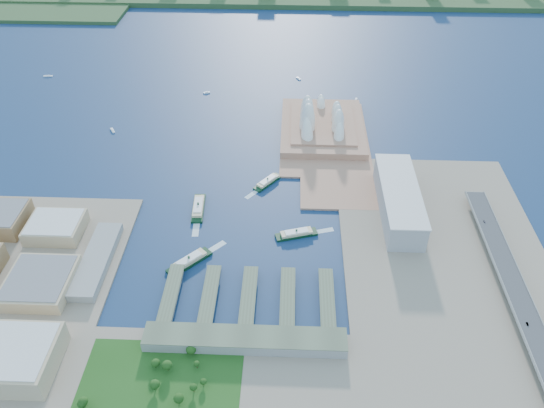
{
  "coord_description": "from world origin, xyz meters",
  "views": [
    {
      "loc": [
        54.71,
        -456.33,
        440.02
      ],
      "look_at": [
        33.28,
        68.85,
        18.0
      ],
      "focal_mm": 35.0,
      "sensor_mm": 36.0,
      "label": 1
    }
  ],
  "objects_px": {
    "ferry_b": "(268,181)",
    "car_b": "(527,324)",
    "ferry_d": "(296,232)",
    "car_c": "(484,221)",
    "toaster_building": "(399,200)",
    "ferry_c": "(189,260)",
    "opera_house": "(323,114)",
    "ferry_a": "(198,206)"
  },
  "relations": [
    {
      "from": "car_c",
      "to": "ferry_b",
      "type": "bearing_deg",
      "value": -18.09
    },
    {
      "from": "opera_house",
      "to": "ferry_a",
      "type": "bearing_deg",
      "value": -129.58
    },
    {
      "from": "opera_house",
      "to": "ferry_a",
      "type": "relative_size",
      "value": 3.12
    },
    {
      "from": "ferry_d",
      "to": "car_c",
      "type": "height_order",
      "value": "car_c"
    },
    {
      "from": "ferry_c",
      "to": "car_c",
      "type": "xyz_separation_m",
      "value": [
        355.26,
        71.39,
        10.03
      ]
    },
    {
      "from": "car_b",
      "to": "ferry_b",
      "type": "bearing_deg",
      "value": 137.79
    },
    {
      "from": "toaster_building",
      "to": "ferry_c",
      "type": "xyz_separation_m",
      "value": [
        -254.26,
        -102.83,
        -15.08
      ]
    },
    {
      "from": "toaster_building",
      "to": "ferry_d",
      "type": "height_order",
      "value": "toaster_building"
    },
    {
      "from": "ferry_c",
      "to": "car_c",
      "type": "bearing_deg",
      "value": -124.44
    },
    {
      "from": "ferry_b",
      "to": "ferry_c",
      "type": "relative_size",
      "value": 0.85
    },
    {
      "from": "ferry_b",
      "to": "car_b",
      "type": "distance_m",
      "value": 366.71
    },
    {
      "from": "car_c",
      "to": "toaster_building",
      "type": "bearing_deg",
      "value": -17.29
    },
    {
      "from": "car_b",
      "to": "car_c",
      "type": "bearing_deg",
      "value": 90.0
    },
    {
      "from": "ferry_a",
      "to": "ferry_b",
      "type": "relative_size",
      "value": 1.19
    },
    {
      "from": "ferry_b",
      "to": "ferry_d",
      "type": "height_order",
      "value": "ferry_d"
    },
    {
      "from": "car_c",
      "to": "ferry_c",
      "type": "bearing_deg",
      "value": 11.36
    },
    {
      "from": "ferry_d",
      "to": "ferry_c",
      "type": "bearing_deg",
      "value": 96.69
    },
    {
      "from": "toaster_building",
      "to": "ferry_b",
      "type": "distance_m",
      "value": 180.54
    },
    {
      "from": "ferry_a",
      "to": "toaster_building",
      "type": "bearing_deg",
      "value": -2.79
    },
    {
      "from": "ferry_d",
      "to": "car_b",
      "type": "distance_m",
      "value": 270.01
    },
    {
      "from": "car_b",
      "to": "car_c",
      "type": "distance_m",
      "value": 157.58
    },
    {
      "from": "ferry_b",
      "to": "car_c",
      "type": "xyz_separation_m",
      "value": [
        271.48,
        -88.69,
        10.86
      ]
    },
    {
      "from": "ferry_d",
      "to": "ferry_a",
      "type": "bearing_deg",
      "value": 53.8
    },
    {
      "from": "car_b",
      "to": "car_c",
      "type": "xyz_separation_m",
      "value": [
        0.0,
        157.58,
        -0.12
      ]
    },
    {
      "from": "opera_house",
      "to": "ferry_c",
      "type": "bearing_deg",
      "value": -118.48
    },
    {
      "from": "toaster_building",
      "to": "car_c",
      "type": "height_order",
      "value": "toaster_building"
    },
    {
      "from": "toaster_building",
      "to": "car_b",
      "type": "distance_m",
      "value": 214.37
    },
    {
      "from": "car_b",
      "to": "ferry_c",
      "type": "bearing_deg",
      "value": 166.36
    },
    {
      "from": "ferry_d",
      "to": "opera_house",
      "type": "bearing_deg",
      "value": -25.59
    },
    {
      "from": "ferry_b",
      "to": "opera_house",
      "type": "bearing_deg",
      "value": 98.66
    },
    {
      "from": "ferry_b",
      "to": "ferry_c",
      "type": "distance_m",
      "value": 180.69
    },
    {
      "from": "ferry_a",
      "to": "ferry_b",
      "type": "height_order",
      "value": "ferry_a"
    },
    {
      "from": "opera_house",
      "to": "car_b",
      "type": "distance_m",
      "value": 433.69
    },
    {
      "from": "ferry_b",
      "to": "ferry_d",
      "type": "relative_size",
      "value": 0.93
    },
    {
      "from": "opera_house",
      "to": "ferry_a",
      "type": "distance_m",
      "value": 265.57
    },
    {
      "from": "ferry_d",
      "to": "toaster_building",
      "type": "bearing_deg",
      "value": -85.59
    },
    {
      "from": "ferry_c",
      "to": "car_c",
      "type": "relative_size",
      "value": 13.92
    },
    {
      "from": "opera_house",
      "to": "car_c",
      "type": "height_order",
      "value": "opera_house"
    },
    {
      "from": "toaster_building",
      "to": "car_c",
      "type": "distance_m",
      "value": 105.9
    },
    {
      "from": "toaster_building",
      "to": "car_b",
      "type": "xyz_separation_m",
      "value": [
        101.0,
        -189.02,
        -4.93
      ]
    },
    {
      "from": "ferry_d",
      "to": "car_c",
      "type": "xyz_separation_m",
      "value": [
        231.01,
        18.2,
        10.52
      ]
    },
    {
      "from": "toaster_building",
      "to": "ferry_d",
      "type": "relative_size",
      "value": 2.97
    }
  ]
}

